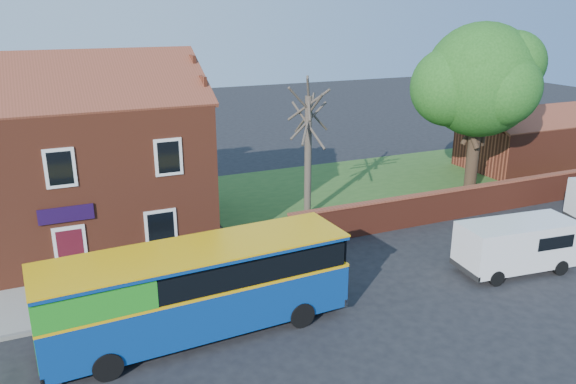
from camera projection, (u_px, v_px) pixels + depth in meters
name	position (u px, v px, depth m)	size (l,w,h in m)	color
ground	(320.00, 338.00, 18.22)	(120.00, 120.00, 0.00)	black
pavement	(78.00, 299.00, 20.51)	(18.00, 3.50, 0.12)	gray
kerb	(82.00, 322.00, 18.99)	(18.00, 0.15, 0.14)	slate
grass_strip	(413.00, 182.00, 34.50)	(26.00, 12.00, 0.04)	#426B28
shop_building	(58.00, 172.00, 24.46)	(12.30, 8.13, 10.50)	brown
boundary_wall	(483.00, 199.00, 29.04)	(22.00, 0.38, 1.60)	maroon
outbuilding	(526.00, 143.00, 37.46)	(8.20, 5.06, 4.17)	maroon
bus	(189.00, 288.00, 17.85)	(10.00, 3.02, 3.01)	navy
van_near	(517.00, 244.00, 22.56)	(4.94, 2.38, 2.09)	white
large_tree	(479.00, 83.00, 30.86)	(7.85, 6.21, 9.57)	black
bare_tree	(308.00, 151.00, 27.89)	(2.53, 3.01, 6.74)	#4C4238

